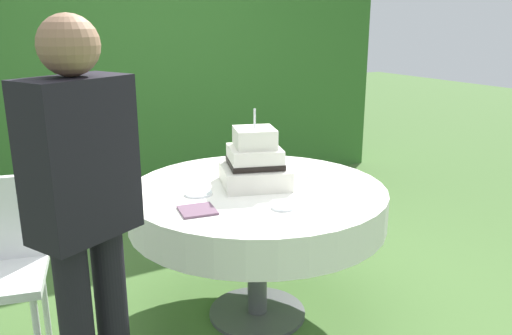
{
  "coord_description": "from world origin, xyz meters",
  "views": [
    {
      "loc": [
        -1.27,
        -2.22,
        1.58
      ],
      "look_at": [
        0.01,
        0.02,
        0.84
      ],
      "focal_mm": 36.51,
      "sensor_mm": 36.0,
      "label": 1
    }
  ],
  "objects_px": {
    "cake_table": "(257,205)",
    "serving_plate_far": "(303,175)",
    "napkin_stack": "(197,210)",
    "serving_plate_left": "(198,193)",
    "serving_plate_near": "(283,207)",
    "wedding_cake": "(255,163)",
    "standing_person": "(85,213)"
  },
  "relations": [
    {
      "from": "cake_table",
      "to": "serving_plate_far",
      "type": "height_order",
      "value": "serving_plate_far"
    },
    {
      "from": "cake_table",
      "to": "serving_plate_far",
      "type": "relative_size",
      "value": 13.06
    },
    {
      "from": "serving_plate_far",
      "to": "napkin_stack",
      "type": "relative_size",
      "value": 0.64
    },
    {
      "from": "cake_table",
      "to": "serving_plate_left",
      "type": "xyz_separation_m",
      "value": [
        -0.31,
        0.05,
        0.1
      ]
    },
    {
      "from": "serving_plate_left",
      "to": "napkin_stack",
      "type": "xyz_separation_m",
      "value": [
        -0.1,
        -0.22,
        -0.0
      ]
    },
    {
      "from": "serving_plate_near",
      "to": "wedding_cake",
      "type": "bearing_deg",
      "value": 80.22
    },
    {
      "from": "cake_table",
      "to": "standing_person",
      "type": "xyz_separation_m",
      "value": [
        -0.95,
        -0.45,
        0.29
      ]
    },
    {
      "from": "serving_plate_near",
      "to": "napkin_stack",
      "type": "relative_size",
      "value": 0.69
    },
    {
      "from": "serving_plate_left",
      "to": "napkin_stack",
      "type": "distance_m",
      "value": 0.24
    },
    {
      "from": "cake_table",
      "to": "napkin_stack",
      "type": "distance_m",
      "value": 0.46
    },
    {
      "from": "wedding_cake",
      "to": "napkin_stack",
      "type": "height_order",
      "value": "wedding_cake"
    },
    {
      "from": "serving_plate_far",
      "to": "serving_plate_left",
      "type": "height_order",
      "value": "same"
    },
    {
      "from": "serving_plate_near",
      "to": "serving_plate_left",
      "type": "relative_size",
      "value": 0.79
    },
    {
      "from": "serving_plate_left",
      "to": "napkin_stack",
      "type": "relative_size",
      "value": 0.88
    },
    {
      "from": "napkin_stack",
      "to": "serving_plate_far",
      "type": "bearing_deg",
      "value": 17.11
    },
    {
      "from": "napkin_stack",
      "to": "standing_person",
      "type": "distance_m",
      "value": 0.64
    },
    {
      "from": "serving_plate_left",
      "to": "napkin_stack",
      "type": "height_order",
      "value": "same"
    },
    {
      "from": "serving_plate_far",
      "to": "napkin_stack",
      "type": "distance_m",
      "value": 0.76
    },
    {
      "from": "serving_plate_near",
      "to": "serving_plate_far",
      "type": "bearing_deg",
      "value": 45.65
    },
    {
      "from": "cake_table",
      "to": "serving_plate_left",
      "type": "relative_size",
      "value": 9.58
    },
    {
      "from": "serving_plate_left",
      "to": "serving_plate_near",
      "type": "bearing_deg",
      "value": -55.09
    },
    {
      "from": "wedding_cake",
      "to": "serving_plate_left",
      "type": "bearing_deg",
      "value": -179.73
    },
    {
      "from": "napkin_stack",
      "to": "wedding_cake",
      "type": "bearing_deg",
      "value": 27.31
    },
    {
      "from": "cake_table",
      "to": "napkin_stack",
      "type": "xyz_separation_m",
      "value": [
        -0.41,
        -0.17,
        0.1
      ]
    },
    {
      "from": "cake_table",
      "to": "standing_person",
      "type": "bearing_deg",
      "value": -154.46
    },
    {
      "from": "serving_plate_far",
      "to": "standing_person",
      "type": "xyz_separation_m",
      "value": [
        -1.27,
        -0.51,
        0.18
      ]
    },
    {
      "from": "serving_plate_near",
      "to": "standing_person",
      "type": "relative_size",
      "value": 0.07
    },
    {
      "from": "cake_table",
      "to": "serving_plate_near",
      "type": "height_order",
      "value": "serving_plate_near"
    },
    {
      "from": "serving_plate_left",
      "to": "standing_person",
      "type": "bearing_deg",
      "value": -141.91
    },
    {
      "from": "cake_table",
      "to": "serving_plate_near",
      "type": "xyz_separation_m",
      "value": [
        -0.05,
        -0.33,
        0.1
      ]
    },
    {
      "from": "napkin_stack",
      "to": "serving_plate_near",
      "type": "bearing_deg",
      "value": -23.56
    },
    {
      "from": "serving_plate_far",
      "to": "standing_person",
      "type": "distance_m",
      "value": 1.38
    }
  ]
}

